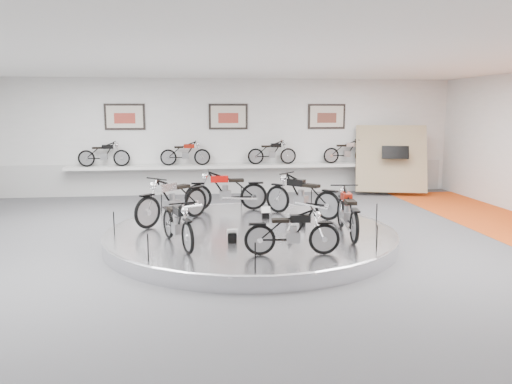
{
  "coord_description": "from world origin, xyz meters",
  "views": [
    {
      "loc": [
        -1.25,
        -10.46,
        2.95
      ],
      "look_at": [
        0.16,
        0.6,
        1.1
      ],
      "focal_mm": 35.0,
      "sensor_mm": 36.0,
      "label": 1
    }
  ],
  "objects": [
    {
      "name": "shelf_bike_a",
      "position": [
        -4.2,
        6.7,
        1.42
      ],
      "size": [
        1.22,
        0.43,
        0.73
      ],
      "primitive_type": null,
      "color": "black",
      "rests_on": "shelf"
    },
    {
      "name": "bike_e",
      "position": [
        0.53,
        -1.75,
        0.74
      ],
      "size": [
        1.53,
        0.64,
        0.88
      ],
      "primitive_type": null,
      "rotation": [
        0.0,
        0.0,
        6.21
      ],
      "color": "black",
      "rests_on": "display_platform"
    },
    {
      "name": "wall_back",
      "position": [
        0.0,
        7.0,
        2.0
      ],
      "size": [
        16.0,
        0.0,
        16.0
      ],
      "primitive_type": "plane",
      "rotation": [
        1.57,
        0.0,
        0.0
      ],
      "color": "white",
      "rests_on": "floor"
    },
    {
      "name": "shelf_bike_c",
      "position": [
        1.5,
        6.7,
        1.42
      ],
      "size": [
        1.22,
        0.43,
        0.73
      ],
      "primitive_type": null,
      "color": "black",
      "rests_on": "shelf"
    },
    {
      "name": "bike_a",
      "position": [
        1.43,
        1.51,
        0.84
      ],
      "size": [
        1.77,
        1.75,
        1.08
      ],
      "primitive_type": null,
      "rotation": [
        0.0,
        0.0,
        2.37
      ],
      "color": "black",
      "rests_on": "display_platform"
    },
    {
      "name": "shelf_bike_b",
      "position": [
        -1.5,
        6.7,
        1.42
      ],
      "size": [
        1.22,
        0.43,
        0.73
      ],
      "primitive_type": null,
      "color": "maroon",
      "rests_on": "shelf"
    },
    {
      "name": "poster_left",
      "position": [
        -3.5,
        6.96,
        2.7
      ],
      "size": [
        1.35,
        0.06,
        0.88
      ],
      "primitive_type": "cube",
      "color": "beige",
      "rests_on": "wall_back"
    },
    {
      "name": "poster_center",
      "position": [
        0.0,
        6.96,
        2.7
      ],
      "size": [
        1.35,
        0.06,
        0.88
      ],
      "primitive_type": "cube",
      "color": "beige",
      "rests_on": "wall_back"
    },
    {
      "name": "display_panel",
      "position": [
        5.6,
        6.1,
        1.25
      ],
      "size": [
        2.56,
        1.52,
        2.3
      ],
      "primitive_type": "cube",
      "rotation": [
        -0.35,
        0.0,
        -0.26
      ],
      "color": "#988065",
      "rests_on": "floor"
    },
    {
      "name": "floor",
      "position": [
        0.0,
        0.0,
        0.0
      ],
      "size": [
        16.0,
        16.0,
        0.0
      ],
      "primitive_type": "plane",
      "color": "#4C4C4E",
      "rests_on": "ground"
    },
    {
      "name": "bike_c",
      "position": [
        -1.74,
        1.21,
        0.86
      ],
      "size": [
        1.83,
        1.82,
        1.12
      ],
      "primitive_type": null,
      "rotation": [
        0.0,
        0.0,
        3.92
      ],
      "color": "silver",
      "rests_on": "display_platform"
    },
    {
      "name": "wall_front",
      "position": [
        0.0,
        -7.0,
        2.0
      ],
      "size": [
        16.0,
        0.0,
        16.0
      ],
      "primitive_type": "plane",
      "rotation": [
        -1.57,
        0.0,
        0.0
      ],
      "color": "white",
      "rests_on": "floor"
    },
    {
      "name": "shelf",
      "position": [
        0.0,
        6.7,
        1.0
      ],
      "size": [
        11.0,
        0.55,
        0.1
      ],
      "primitive_type": "cube",
      "color": "silver",
      "rests_on": "wall_back"
    },
    {
      "name": "bike_f",
      "position": [
        1.98,
        -0.45,
        0.82
      ],
      "size": [
        0.8,
        1.81,
        1.03
      ],
      "primitive_type": null,
      "rotation": [
        0.0,
        0.0,
        7.75
      ],
      "color": "maroon",
      "rests_on": "display_platform"
    },
    {
      "name": "poster_right",
      "position": [
        3.5,
        6.96,
        2.7
      ],
      "size": [
        1.35,
        0.06,
        0.88
      ],
      "primitive_type": "cube",
      "color": "beige",
      "rests_on": "wall_back"
    },
    {
      "name": "display_platform",
      "position": [
        0.0,
        0.3,
        0.15
      ],
      "size": [
        6.4,
        6.4,
        0.3
      ],
      "primitive_type": "cylinder",
      "color": "silver",
      "rests_on": "floor"
    },
    {
      "name": "bike_d",
      "position": [
        -1.58,
        -0.86,
        0.77
      ],
      "size": [
        1.04,
        1.69,
        0.94
      ],
      "primitive_type": null,
      "rotation": [
        0.0,
        0.0,
        5.04
      ],
      "color": "black",
      "rests_on": "display_platform"
    },
    {
      "name": "ceiling",
      "position": [
        0.0,
        0.0,
        4.0
      ],
      "size": [
        16.0,
        16.0,
        0.0
      ],
      "primitive_type": "plane",
      "rotation": [
        3.14,
        0.0,
        0.0
      ],
      "color": "white",
      "rests_on": "wall_back"
    },
    {
      "name": "dado_band",
      "position": [
        0.0,
        6.98,
        0.55
      ],
      "size": [
        15.68,
        0.04,
        1.1
      ],
      "primitive_type": "cube",
      "color": "#BCBCBA",
      "rests_on": "floor"
    },
    {
      "name": "shelf_bike_d",
      "position": [
        4.2,
        6.7,
        1.42
      ],
      "size": [
        1.22,
        0.43,
        0.73
      ],
      "primitive_type": null,
      "color": "silver",
      "rests_on": "shelf"
    },
    {
      "name": "platform_rim",
      "position": [
        0.0,
        0.3,
        0.27
      ],
      "size": [
        6.4,
        6.4,
        0.1
      ],
      "primitive_type": "torus",
      "color": "#B2B2BA",
      "rests_on": "display_platform"
    },
    {
      "name": "bike_b",
      "position": [
        -0.4,
        2.49,
        0.84
      ],
      "size": [
        1.85,
        0.67,
        1.09
      ],
      "primitive_type": null,
      "rotation": [
        0.0,
        0.0,
        3.13
      ],
      "color": "#AC0A07",
      "rests_on": "display_platform"
    }
  ]
}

